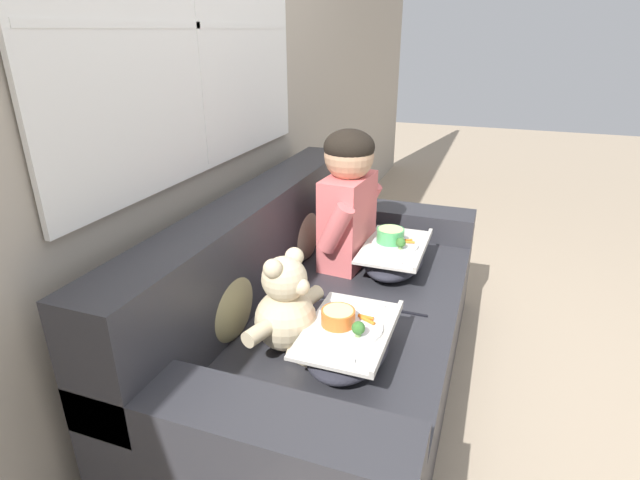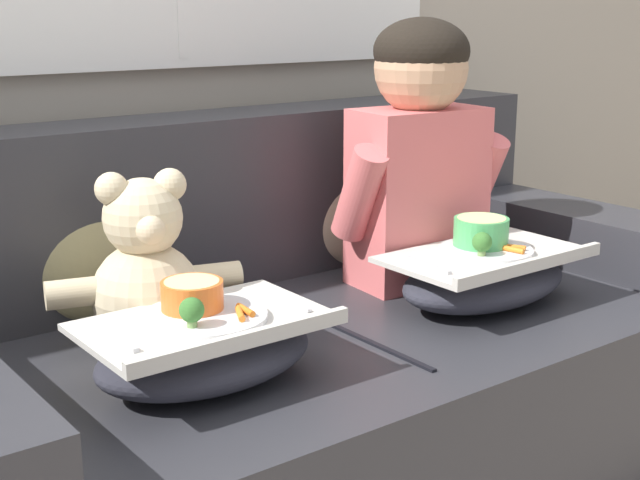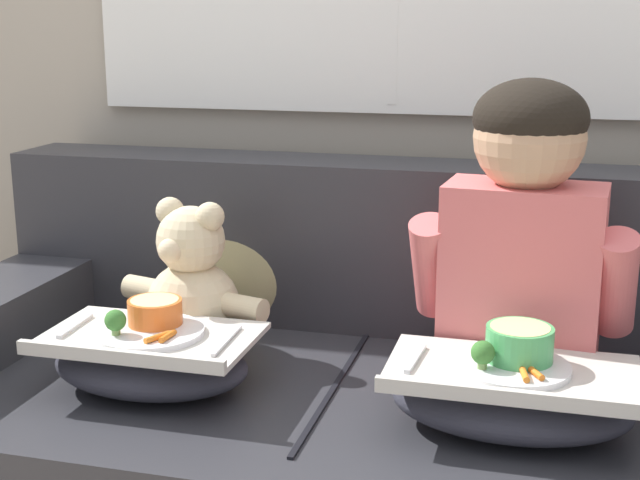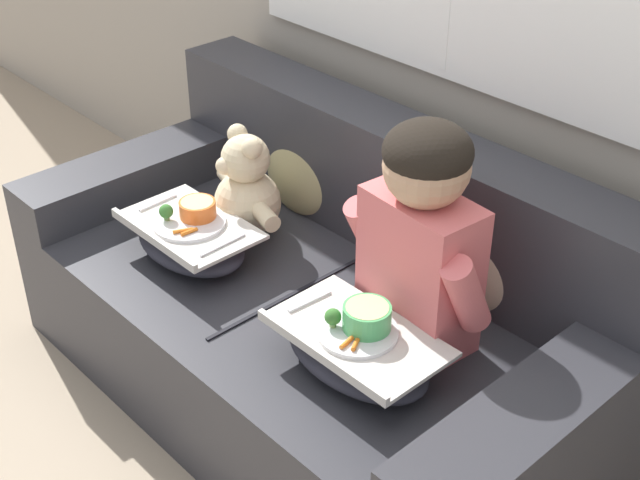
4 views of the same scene
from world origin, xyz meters
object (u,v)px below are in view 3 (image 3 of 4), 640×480
at_px(throw_pillow_behind_teddy, 229,258).
at_px(lap_tray_child, 511,395).
at_px(couch, 347,422).
at_px(lap_tray_teddy, 150,358).
at_px(throw_pillow_behind_child, 524,279).
at_px(teddy_bear, 191,289).
at_px(child_figure, 525,222).

relative_size(throw_pillow_behind_teddy, lap_tray_child, 0.78).
bearing_deg(couch, lap_tray_child, -31.23).
height_order(lap_tray_child, lap_tray_teddy, lap_tray_child).
bearing_deg(throw_pillow_behind_child, couch, -146.56).
relative_size(couch, teddy_bear, 4.89).
relative_size(throw_pillow_behind_child, throw_pillow_behind_teddy, 1.00).
bearing_deg(couch, lap_tray_teddy, -148.79).
bearing_deg(lap_tray_teddy, throw_pillow_behind_teddy, 89.95).
bearing_deg(lap_tray_child, teddy_bear, 163.03).
relative_size(couch, child_figure, 2.96).
xyz_separation_m(couch, throw_pillow_behind_child, (0.37, 0.25, 0.30)).
bearing_deg(child_figure, lap_tray_teddy, -162.75).
height_order(throw_pillow_behind_teddy, lap_tray_child, throw_pillow_behind_teddy).
xyz_separation_m(throw_pillow_behind_teddy, teddy_bear, (-0.00, -0.24, -0.01)).
bearing_deg(child_figure, couch, -179.15).
relative_size(teddy_bear, lap_tray_teddy, 0.89).
distance_m(couch, child_figure, 0.61).
bearing_deg(throw_pillow_behind_child, throw_pillow_behind_teddy, 180.00).
bearing_deg(throw_pillow_behind_child, teddy_bear, -161.88).
distance_m(couch, lap_tray_child, 0.48).
height_order(teddy_bear, lap_tray_child, teddy_bear).
bearing_deg(teddy_bear, throw_pillow_behind_child, 18.12).
distance_m(couch, throw_pillow_behind_teddy, 0.54).
bearing_deg(child_figure, throw_pillow_behind_teddy, 162.11).
xyz_separation_m(child_figure, lap_tray_child, (0.00, -0.23, -0.28)).
height_order(throw_pillow_behind_child, throw_pillow_behind_teddy, same).
height_order(teddy_bear, lap_tray_teddy, teddy_bear).
xyz_separation_m(couch, lap_tray_child, (0.37, -0.23, 0.20)).
bearing_deg(teddy_bear, couch, -0.27).
xyz_separation_m(couch, lap_tray_teddy, (-0.37, -0.23, 0.20)).
relative_size(throw_pillow_behind_child, lap_tray_child, 0.78).
bearing_deg(child_figure, teddy_bear, -179.71).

